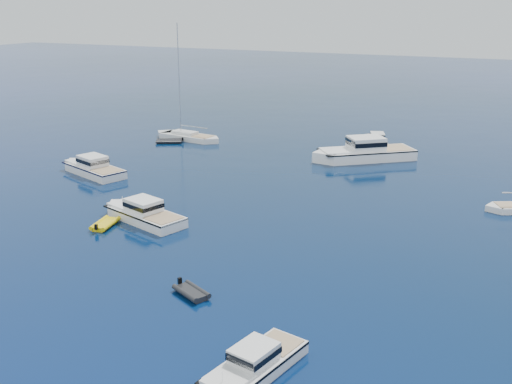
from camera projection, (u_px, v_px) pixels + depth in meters
ground at (89, 359)px, 33.14m from camera, size 400.00×400.00×0.00m
motor_cruiser_near at (252, 375)px, 31.73m from camera, size 4.03×8.22×2.07m
motor_cruiser_centre at (143, 220)px, 54.12m from camera, size 10.24×5.79×2.57m
motor_cruiser_far_l at (93, 174)px, 68.72m from camera, size 10.72×6.41×2.69m
motor_cruiser_distant at (363, 160)px, 74.76m from camera, size 13.35×11.85×3.60m
motor_cruiser_horizon at (377, 144)px, 82.69m from camera, size 4.92×8.01×2.02m
sailboat_far_l at (188, 139)px, 85.67m from camera, size 11.43×4.11×16.43m
tender_yellow at (105, 226)px, 52.67m from camera, size 2.41×3.49×0.95m
tender_grey_near at (191, 295)px, 40.32m from camera, size 3.26×2.71×0.95m
tender_grey_far at (169, 143)px, 83.68m from camera, size 4.24×3.51×0.95m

